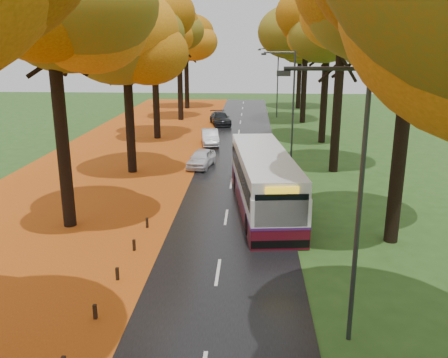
# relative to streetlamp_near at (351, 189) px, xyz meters

# --- Properties ---
(road) EXTENTS (6.50, 90.00, 0.04)m
(road) POSITION_rel_streetlamp_near_xyz_m (-3.95, 17.00, -4.69)
(road) COLOR black
(road) RESTS_ON ground
(centre_line) EXTENTS (0.12, 90.00, 0.01)m
(centre_line) POSITION_rel_streetlamp_near_xyz_m (-3.95, 17.00, -4.67)
(centre_line) COLOR silver
(centre_line) RESTS_ON road
(leaf_verge) EXTENTS (12.00, 90.00, 0.02)m
(leaf_verge) POSITION_rel_streetlamp_near_xyz_m (-12.95, 17.00, -4.70)
(leaf_verge) COLOR #97390D
(leaf_verge) RESTS_ON ground
(leaf_drift) EXTENTS (0.90, 90.00, 0.01)m
(leaf_drift) POSITION_rel_streetlamp_near_xyz_m (-7.00, 17.00, -4.67)
(leaf_drift) COLOR #C55914
(leaf_drift) RESTS_ON road
(trees_left) EXTENTS (9.20, 74.00, 13.88)m
(trees_left) POSITION_rel_streetlamp_near_xyz_m (-11.13, 19.06, 4.82)
(trees_left) COLOR black
(trees_left) RESTS_ON ground
(trees_right) EXTENTS (9.30, 74.20, 13.96)m
(trees_right) POSITION_rel_streetlamp_near_xyz_m (3.24, 18.91, 4.98)
(trees_right) COLOR black
(trees_right) RESTS_ON ground
(streetlamp_near) EXTENTS (2.45, 0.18, 8.00)m
(streetlamp_near) POSITION_rel_streetlamp_near_xyz_m (0.00, 0.00, 0.00)
(streetlamp_near) COLOR #333538
(streetlamp_near) RESTS_ON ground
(streetlamp_mid) EXTENTS (2.45, 0.18, 8.00)m
(streetlamp_mid) POSITION_rel_streetlamp_near_xyz_m (0.00, 22.00, 0.00)
(streetlamp_mid) COLOR #333538
(streetlamp_mid) RESTS_ON ground
(streetlamp_far) EXTENTS (2.45, 0.18, 8.00)m
(streetlamp_far) POSITION_rel_streetlamp_near_xyz_m (0.00, 44.00, 0.00)
(streetlamp_far) COLOR #333538
(streetlamp_far) RESTS_ON ground
(bus) EXTENTS (3.80, 11.47, 2.96)m
(bus) POSITION_rel_streetlamp_near_xyz_m (-2.06, 11.67, -3.12)
(bus) COLOR #4D0C18
(bus) RESTS_ON road
(car_white) EXTENTS (2.08, 3.84, 1.24)m
(car_white) POSITION_rel_streetlamp_near_xyz_m (-6.24, 20.03, -4.05)
(car_white) COLOR white
(car_white) RESTS_ON road
(car_silver) EXTENTS (1.95, 4.11, 1.30)m
(car_silver) POSITION_rel_streetlamp_near_xyz_m (-6.30, 27.76, -4.02)
(car_silver) COLOR #ABAEB3
(car_silver) RESTS_ON road
(car_dark) EXTENTS (2.84, 4.88, 1.33)m
(car_dark) POSITION_rel_streetlamp_near_xyz_m (-6.09, 38.25, -4.01)
(car_dark) COLOR black
(car_dark) RESTS_ON road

